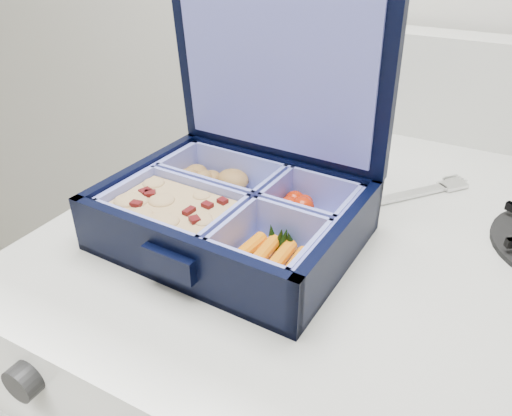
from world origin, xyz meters
The scene contains 3 objects.
bento_box centered at (-0.11, 1.54, 1.01)m, with size 0.25×0.20×0.06m, color black, non-canonical shape.
burner_grate_rear centered at (-0.19, 1.84, 0.99)m, with size 0.16×0.16×0.02m, color black.
fork centered at (0.01, 1.70, 0.98)m, with size 0.03×0.20×0.01m, color silver, non-canonical shape.
Camera 1 is at (0.12, 1.16, 1.28)m, focal length 35.00 mm.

